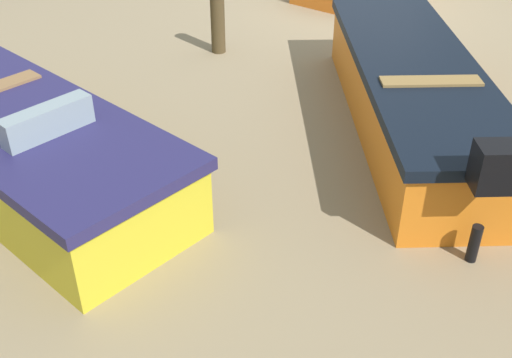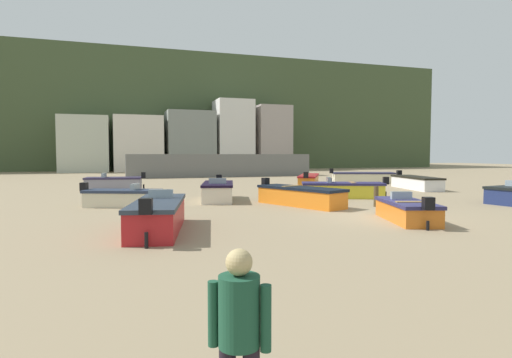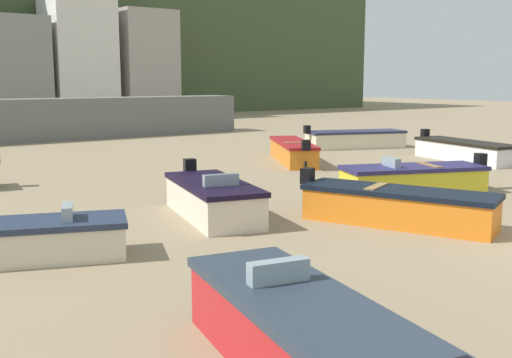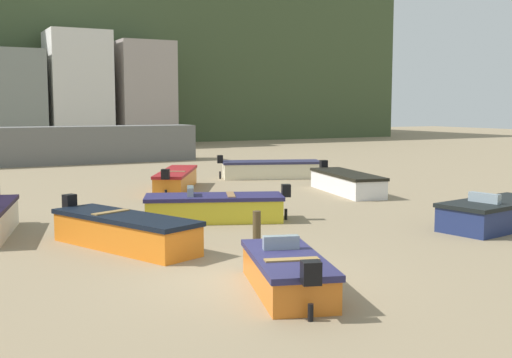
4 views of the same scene
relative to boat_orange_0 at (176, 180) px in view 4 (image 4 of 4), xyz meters
name	(u,v)px [view 4 (image 4 of 4)]	position (x,y,z in m)	size (l,w,h in m)	color
ground_plane	(248,278)	(-3.76, -14.38, -0.45)	(160.00, 160.00, 0.00)	#917E5F
harbor_pier	(45,146)	(-2.93, 15.62, 0.75)	(19.50, 2.40, 2.39)	slate
townhouse_centre	(2,100)	(-3.56, 32.13, 3.79)	(6.67, 5.02, 8.47)	gray
townhouse_right	(78,90)	(2.83, 32.19, 4.70)	(5.25, 5.14, 10.30)	silver
townhouse_far_right	(142,94)	(8.83, 32.41, 4.37)	(5.04, 5.57, 9.64)	#A69891
boat_orange_0	(176,180)	(0.00, 0.00, 0.00)	(3.63, 5.18, 1.20)	orange
boat_orange_1	(124,231)	(-5.27, -10.25, 0.00)	(2.99, 4.79, 1.19)	orange
boat_cream_2	(271,169)	(6.00, 2.26, 0.00)	(5.30, 3.29, 1.20)	beige
boat_yellow_5	(215,208)	(-1.59, -7.72, -0.02)	(4.66, 3.08, 1.15)	gold
boat_orange_7	(287,273)	(-3.52, -15.60, -0.06)	(2.26, 3.69, 1.05)	orange
boat_navy_8	(497,214)	(5.43, -12.78, -0.01)	(4.31, 2.37, 1.16)	navy
boat_white_9	(346,183)	(6.10, -4.15, -0.01)	(2.43, 5.30, 1.19)	white
mooring_post_near_water	(257,229)	(-2.14, -11.67, 0.02)	(0.21, 0.21, 0.94)	#4A3B24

